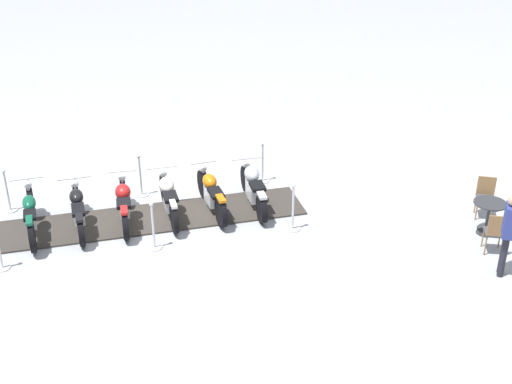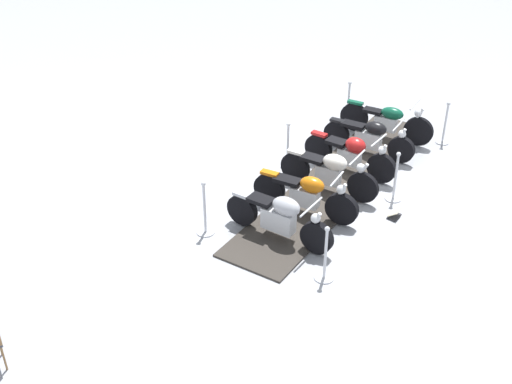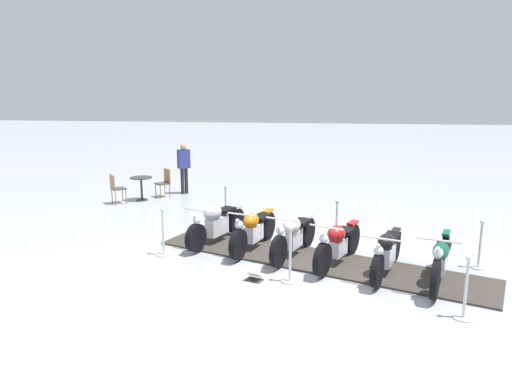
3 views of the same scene
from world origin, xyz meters
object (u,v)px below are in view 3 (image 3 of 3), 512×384
(motorcycle_chrome, at_px, (216,223))
(info_placard, at_px, (254,278))
(cafe_table, at_px, (141,183))
(motorcycle_cream, at_px, (293,234))
(stanchion_right_mid, at_px, (290,265))
(motorcycle_maroon, at_px, (338,243))
(bystander_person, at_px, (184,164))
(cafe_chair_near_table, at_px, (164,181))
(stanchion_right_rear, at_px, (465,299))
(stanchion_left_front, at_px, (226,214))
(motorcycle_black, at_px, (387,252))
(motorcycle_copper, at_px, (253,230))
(motorcycle_forest, at_px, (441,259))
(stanchion_left_rear, at_px, (480,252))
(stanchion_right_front, at_px, (163,241))
(cafe_chair_across_table, at_px, (116,187))
(stanchion_left_mid, at_px, (336,230))

(motorcycle_chrome, height_order, info_placard, motorcycle_chrome)
(motorcycle_chrome, relative_size, cafe_table, 2.78)
(motorcycle_cream, distance_m, stanchion_right_mid, 1.33)
(motorcycle_maroon, xyz_separation_m, bystander_person, (-6.30, -4.99, 0.55))
(motorcycle_cream, distance_m, cafe_chair_near_table, 7.07)
(stanchion_right_rear, xyz_separation_m, stanchion_right_mid, (-1.13, -2.83, 0.00))
(stanchion_left_front, xyz_separation_m, cafe_table, (-2.64, -3.29, 0.22))
(motorcycle_black, height_order, stanchion_right_rear, stanchion_right_rear)
(motorcycle_copper, bearing_deg, stanchion_right_mid, 46.21)
(stanchion_right_mid, bearing_deg, bystander_person, -150.64)
(motorcycle_copper, height_order, stanchion_right_rear, stanchion_right_rear)
(motorcycle_cream, bearing_deg, stanchion_right_rear, 70.24)
(stanchion_right_rear, xyz_separation_m, info_placard, (-1.09, -3.50, -0.29))
(motorcycle_black, bearing_deg, motorcycle_forest, 87.61)
(stanchion_right_rear, distance_m, cafe_chair_near_table, 10.79)
(motorcycle_copper, height_order, motorcycle_maroon, motorcycle_copper)
(cafe_table, bearing_deg, stanchion_left_rear, 61.32)
(motorcycle_cream, bearing_deg, motorcycle_forest, 89.28)
(stanchion_right_mid, xyz_separation_m, bystander_person, (-7.26, -4.08, 0.71))
(stanchion_left_rear, relative_size, cafe_chair_near_table, 1.08)
(motorcycle_cream, distance_m, stanchion_right_rear, 3.75)
(stanchion_left_front, bearing_deg, stanchion_right_front, -21.69)
(motorcycle_forest, distance_m, bystander_person, 9.83)
(cafe_chair_across_table, bearing_deg, stanchion_left_rear, -65.43)
(bystander_person, bearing_deg, motorcycle_chrome, -13.82)
(stanchion_left_mid, height_order, cafe_table, stanchion_left_mid)
(motorcycle_copper, relative_size, cafe_chair_near_table, 2.28)
(cafe_table, bearing_deg, stanchion_right_rear, 47.95)
(info_placard, distance_m, cafe_table, 7.63)
(stanchion_left_mid, bearing_deg, motorcycle_maroon, -0.74)
(stanchion_left_rear, relative_size, info_placard, 2.80)
(stanchion_right_front, xyz_separation_m, cafe_table, (-4.98, -2.36, 0.24))
(motorcycle_maroon, bearing_deg, stanchion_left_front, -107.12)
(stanchion_right_rear, relative_size, stanchion_right_front, 0.99)
(stanchion_left_mid, xyz_separation_m, cafe_table, (-3.77, -6.11, 0.21))
(stanchion_left_front, bearing_deg, cafe_chair_across_table, -118.28)
(stanchion_left_rear, height_order, stanchion_right_mid, stanchion_right_mid)
(motorcycle_black, bearing_deg, motorcycle_cream, -91.91)
(stanchion_left_rear, bearing_deg, stanchion_right_front, -89.25)
(info_placard, bearing_deg, motorcycle_copper, -59.98)
(motorcycle_forest, xyz_separation_m, stanchion_right_rear, (1.34, 0.07, -0.16))
(info_placard, xyz_separation_m, cafe_chair_across_table, (-5.59, -5.13, 0.49))
(motorcycle_forest, bearing_deg, bystander_person, -116.99)
(motorcycle_chrome, bearing_deg, motorcycle_maroon, 91.33)
(stanchion_left_front, bearing_deg, bystander_person, -150.11)
(motorcycle_maroon, distance_m, stanchion_left_rear, 2.86)
(stanchion_left_mid, bearing_deg, motorcycle_chrome, -84.14)
(motorcycle_chrome, bearing_deg, stanchion_right_mid, 65.12)
(bystander_person, bearing_deg, motorcycle_maroon, 1.41)
(motorcycle_maroon, bearing_deg, info_placard, -33.58)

